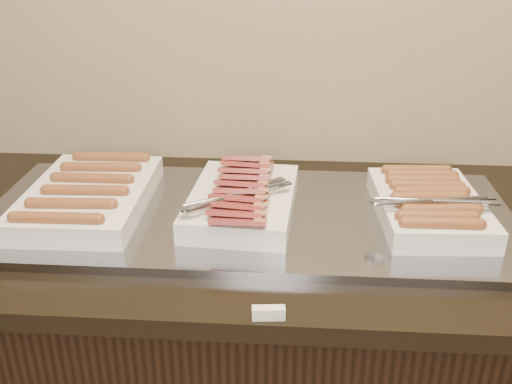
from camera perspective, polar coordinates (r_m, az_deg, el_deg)
counter at (r=1.57m, az=-0.37°, el=-17.33°), size 2.06×0.76×0.90m
warming_tray at (r=1.31m, az=-0.78°, el=-2.36°), size 1.20×0.50×0.02m
dish_left at (r=1.37m, az=-16.37°, el=-0.32°), size 0.27×0.40×0.07m
dish_center at (r=1.28m, az=-1.41°, el=-0.62°), size 0.26×0.36×0.10m
dish_right at (r=1.31m, az=16.92°, el=-1.18°), size 0.27×0.34×0.08m
label_holder at (r=1.00m, az=1.26°, el=-11.99°), size 0.06×0.02×0.02m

